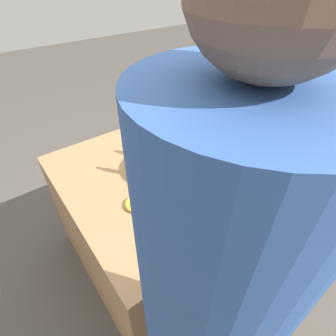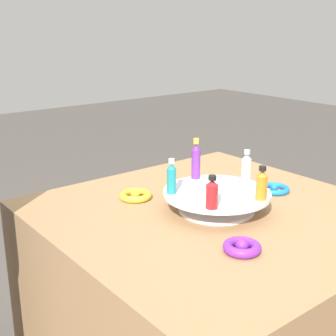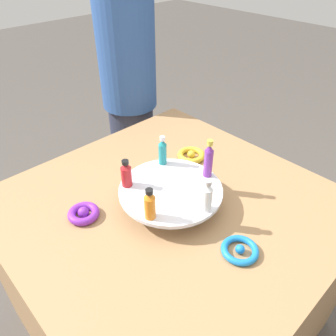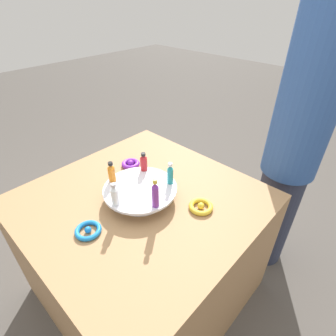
{
  "view_description": "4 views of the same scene",
  "coord_description": "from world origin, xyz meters",
  "px_view_note": "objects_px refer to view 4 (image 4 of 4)",
  "views": [
    {
      "loc": [
        -0.62,
        -0.88,
        1.61
      ],
      "look_at": [
        -0.09,
        -0.16,
        0.88
      ],
      "focal_mm": 28.0,
      "sensor_mm": 36.0,
      "label": 1
    },
    {
      "loc": [
        0.98,
        -0.98,
        1.29
      ],
      "look_at": [
        -0.07,
        -0.14,
        0.87
      ],
      "focal_mm": 50.0,
      "sensor_mm": 36.0,
      "label": 2
    },
    {
      "loc": [
        0.57,
        0.59,
        1.47
      ],
      "look_at": [
        -0.02,
        -0.03,
        0.85
      ],
      "focal_mm": 35.0,
      "sensor_mm": 36.0,
      "label": 3
    },
    {
      "loc": [
        -0.73,
        0.59,
        1.54
      ],
      "look_at": [
        -0.06,
        -0.12,
        0.87
      ],
      "focal_mm": 28.0,
      "sensor_mm": 36.0,
      "label": 4
    }
  ],
  "objects_px": {
    "bottle_orange": "(112,172)",
    "ribbon_bow_gold": "(201,207)",
    "bottle_teal": "(170,174)",
    "ribbon_bow_purple": "(131,164)",
    "bottle_clear": "(115,195)",
    "ribbon_bow_blue": "(88,230)",
    "display_stand": "(140,192)",
    "person_figure": "(294,148)",
    "bottle_red": "(144,162)",
    "bottle_purple": "(155,194)"
  },
  "relations": [
    {
      "from": "bottle_clear",
      "to": "ribbon_bow_gold",
      "type": "height_order",
      "value": "bottle_clear"
    },
    {
      "from": "bottle_purple",
      "to": "person_figure",
      "type": "xyz_separation_m",
      "value": [
        -0.26,
        -0.77,
        -0.0
      ]
    },
    {
      "from": "ribbon_bow_gold",
      "to": "bottle_red",
      "type": "bearing_deg",
      "value": 4.92
    },
    {
      "from": "bottle_teal",
      "to": "bottle_orange",
      "type": "bearing_deg",
      "value": 39.8
    },
    {
      "from": "ribbon_bow_gold",
      "to": "display_stand",
      "type": "bearing_deg",
      "value": 29.35
    },
    {
      "from": "ribbon_bow_blue",
      "to": "ribbon_bow_gold",
      "type": "relative_size",
      "value": 0.98
    },
    {
      "from": "bottle_red",
      "to": "ribbon_bow_purple",
      "type": "height_order",
      "value": "bottle_red"
    },
    {
      "from": "bottle_teal",
      "to": "bottle_purple",
      "type": "bearing_deg",
      "value": 111.8
    },
    {
      "from": "bottle_teal",
      "to": "bottle_red",
      "type": "relative_size",
      "value": 1.13
    },
    {
      "from": "bottle_purple",
      "to": "ribbon_bow_purple",
      "type": "bearing_deg",
      "value": -25.15
    },
    {
      "from": "display_stand",
      "to": "bottle_orange",
      "type": "height_order",
      "value": "bottle_orange"
    },
    {
      "from": "display_stand",
      "to": "person_figure",
      "type": "distance_m",
      "value": 0.84
    },
    {
      "from": "bottle_purple",
      "to": "ribbon_bow_blue",
      "type": "distance_m",
      "value": 0.31
    },
    {
      "from": "bottle_clear",
      "to": "bottle_purple",
      "type": "bearing_deg",
      "value": -140.2
    },
    {
      "from": "ribbon_bow_blue",
      "to": "bottle_purple",
      "type": "bearing_deg",
      "value": -119.72
    },
    {
      "from": "bottle_red",
      "to": "bottle_orange",
      "type": "xyz_separation_m",
      "value": [
        0.04,
        0.16,
        0.0
      ]
    },
    {
      "from": "display_stand",
      "to": "bottle_purple",
      "type": "distance_m",
      "value": 0.17
    },
    {
      "from": "bottle_orange",
      "to": "bottle_clear",
      "type": "bearing_deg",
      "value": 147.8
    },
    {
      "from": "display_stand",
      "to": "bottle_red",
      "type": "height_order",
      "value": "bottle_red"
    },
    {
      "from": "bottle_teal",
      "to": "ribbon_bow_gold",
      "type": "height_order",
      "value": "bottle_teal"
    },
    {
      "from": "display_stand",
      "to": "ribbon_bow_purple",
      "type": "distance_m",
      "value": 0.29
    },
    {
      "from": "bottle_orange",
      "to": "bottle_red",
      "type": "bearing_deg",
      "value": -104.2
    },
    {
      "from": "bottle_teal",
      "to": "person_figure",
      "type": "distance_m",
      "value": 0.69
    },
    {
      "from": "display_stand",
      "to": "bottle_clear",
      "type": "height_order",
      "value": "bottle_clear"
    },
    {
      "from": "bottle_purple",
      "to": "bottle_teal",
      "type": "bearing_deg",
      "value": -68.2
    },
    {
      "from": "ribbon_bow_gold",
      "to": "person_figure",
      "type": "distance_m",
      "value": 0.62
    },
    {
      "from": "bottle_clear",
      "to": "ribbon_bow_gold",
      "type": "xyz_separation_m",
      "value": [
        -0.24,
        -0.28,
        -0.1
      ]
    },
    {
      "from": "bottle_teal",
      "to": "bottle_purple",
      "type": "relative_size",
      "value": 0.79
    },
    {
      "from": "bottle_clear",
      "to": "bottle_purple",
      "type": "xyz_separation_m",
      "value": [
        -0.13,
        -0.11,
        0.01
      ]
    },
    {
      "from": "display_stand",
      "to": "bottle_red",
      "type": "distance_m",
      "value": 0.16
    },
    {
      "from": "ribbon_bow_purple",
      "to": "ribbon_bow_blue",
      "type": "bearing_deg",
      "value": 119.35
    },
    {
      "from": "bottle_teal",
      "to": "ribbon_bow_blue",
      "type": "xyz_separation_m",
      "value": [
        0.08,
        0.41,
        -0.11
      ]
    },
    {
      "from": "display_stand",
      "to": "bottle_purple",
      "type": "bearing_deg",
      "value": 165.8
    },
    {
      "from": "bottle_purple",
      "to": "ribbon_bow_purple",
      "type": "xyz_separation_m",
      "value": [
        0.38,
        -0.18,
        -0.12
      ]
    },
    {
      "from": "bottle_purple",
      "to": "ribbon_bow_gold",
      "type": "distance_m",
      "value": 0.24
    },
    {
      "from": "bottle_teal",
      "to": "bottle_purple",
      "type": "distance_m",
      "value": 0.17
    },
    {
      "from": "bottle_red",
      "to": "bottle_clear",
      "type": "relative_size",
      "value": 0.9
    },
    {
      "from": "bottle_orange",
      "to": "ribbon_bow_blue",
      "type": "xyz_separation_m",
      "value": [
        -0.13,
        0.23,
        -0.1
      ]
    },
    {
      "from": "bottle_orange",
      "to": "ribbon_bow_gold",
      "type": "relative_size",
      "value": 0.94
    },
    {
      "from": "bottle_teal",
      "to": "bottle_clear",
      "type": "distance_m",
      "value": 0.27
    },
    {
      "from": "bottle_teal",
      "to": "ribbon_bow_purple",
      "type": "bearing_deg",
      "value": -4.21
    },
    {
      "from": "ribbon_bow_gold",
      "to": "bottle_clear",
      "type": "bearing_deg",
      "value": 49.84
    },
    {
      "from": "bottle_orange",
      "to": "ribbon_bow_purple",
      "type": "relative_size",
      "value": 1.03
    },
    {
      "from": "display_stand",
      "to": "bottle_teal",
      "type": "bearing_deg",
      "value": -122.2
    },
    {
      "from": "bottle_red",
      "to": "bottle_clear",
      "type": "distance_m",
      "value": 0.27
    },
    {
      "from": "bottle_red",
      "to": "bottle_purple",
      "type": "height_order",
      "value": "bottle_purple"
    },
    {
      "from": "bottle_teal",
      "to": "ribbon_bow_purple",
      "type": "height_order",
      "value": "bottle_teal"
    },
    {
      "from": "bottle_orange",
      "to": "ribbon_bow_blue",
      "type": "bearing_deg",
      "value": 119.34
    },
    {
      "from": "bottle_clear",
      "to": "bottle_red",
      "type": "bearing_deg",
      "value": -68.2
    },
    {
      "from": "display_stand",
      "to": "person_figure",
      "type": "bearing_deg",
      "value": -118.59
    }
  ]
}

